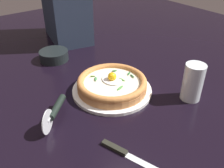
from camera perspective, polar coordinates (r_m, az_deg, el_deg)
ground_plane at (r=0.89m, az=-0.02°, el=-2.83°), size 2.40×2.40×0.03m
pizza_plate at (r=0.89m, az=-0.00°, el=-1.41°), size 0.29×0.29×0.01m
pizza at (r=0.87m, az=0.00°, el=0.14°), size 0.25×0.25×0.06m
side_bowl at (r=1.13m, az=-13.52°, el=6.57°), size 0.13×0.13×0.04m
pizza_cutter at (r=0.77m, az=-13.44°, el=-5.93°), size 0.12×0.13×0.07m
table_knife at (r=0.67m, az=3.53°, el=-16.20°), size 0.22×0.09×0.01m
drinking_glass at (r=0.87m, az=18.41°, el=-0.13°), size 0.07×0.07×0.13m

